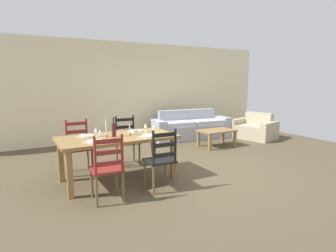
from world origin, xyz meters
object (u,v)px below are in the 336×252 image
Objects in this scene: dining_chair_far_left at (79,146)px; wine_glass_near_right at (154,128)px; dining_table at (118,141)px; wine_bottle at (114,130)px; dining_chair_far_right at (127,140)px; wine_glass_far_left at (96,130)px; coffee_table at (217,133)px; armchair_upholstered at (255,129)px; couch at (190,128)px; dining_chair_near_right at (161,160)px; dining_chair_near_left at (107,168)px; wine_glass_far_right at (146,126)px; coffee_cup_primary at (136,132)px; wine_glass_near_left at (100,133)px.

wine_glass_near_right is at bearing -39.22° from dining_chair_far_left.
dining_table is 0.21m from wine_bottle.
wine_glass_far_left is at bearing -140.22° from dining_chair_far_right.
wine_glass_far_left is at bearing -74.92° from dining_chair_far_left.
coffee_table is 1.65m from armchair_upholstered.
wine_glass_far_left is at bearing 149.06° from wine_bottle.
wine_bottle is 0.24× the size of armchair_upholstered.
wine_glass_near_right is at bearing -134.64° from couch.
dining_chair_near_right is at bearing -56.31° from wine_bottle.
wine_glass_far_right is (1.00, 0.89, 0.38)m from dining_chair_near_left.
coffee_table is at bearing 22.67° from coffee_cup_primary.
couch is (3.00, 2.28, -0.37)m from dining_table.
armchair_upholstered is at bearing 16.11° from wine_bottle.
couch is (3.48, 1.54, -0.19)m from dining_chair_far_left.
wine_glass_near_left is at bearing -163.60° from wine_glass_far_right.
coffee_table is (2.52, 0.28, -0.12)m from dining_chair_far_right.
wine_bottle reaches higher than wine_glass_near_right.
wine_glass_near_right is 0.12× the size of armchair_upholstered.
wine_bottle is 0.68m from wine_glass_near_right.
wine_glass_far_right reaches higher than dining_table.
dining_chair_far_left is at bearing 105.08° from wine_glass_far_left.
wine_glass_far_right is at bearing 13.42° from wine_bottle.
dining_chair_far_left is 1.00× the size of dining_chair_far_right.
coffee_table is at bearing 35.21° from dining_chair_near_right.
dining_chair_near_left is 4.57m from couch.
dining_chair_near_left is 0.91m from wine_bottle.
wine_glass_near_right is 0.31m from coffee_cup_primary.
dining_chair_far_left is 5.96× the size of wine_glass_near_left.
coffee_table is (-0.01, -1.22, 0.06)m from couch.
coffee_cup_primary is (0.38, -0.03, -0.07)m from wine_bottle.
armchair_upholstered is (1.62, 0.27, -0.11)m from coffee_table.
dining_chair_near_left is at bearing -119.79° from dining_chair_far_right.
dining_chair_near_left is 1.00× the size of dining_chair_far_right.
wine_glass_near_left is 1.79× the size of coffee_cup_primary.
couch is at bearing 49.59° from dining_chair_near_right.
wine_glass_far_right reaches higher than armchair_upholstered.
dining_chair_near_right is 1.00× the size of dining_chair_far_right.
dining_chair_far_right reaches higher than coffee_table.
armchair_upholstered is at bearing -30.53° from couch.
wine_glass_far_left is at bearing -166.34° from armchair_upholstered.
coffee_table is (2.67, 1.12, -0.44)m from coffee_cup_primary.
coffee_cup_primary is 0.04× the size of couch.
dining_chair_far_right is 3.04× the size of wine_bottle.
wine_glass_far_left is (0.16, -0.61, 0.38)m from dining_chair_far_left.
wine_glass_near_left is 1.00× the size of wine_glass_far_right.
couch is at bearing 30.54° from dining_chair_far_right.
dining_chair_far_right is (0.05, 1.53, 0.00)m from dining_chair_near_right.
coffee_cup_primary is at bearing -8.54° from dining_table.
coffee_table is at bearing 28.15° from dining_chair_near_left.
dining_chair_near_right is 3.04× the size of wine_bottle.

